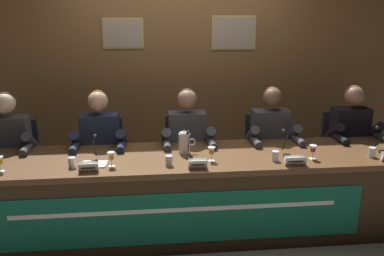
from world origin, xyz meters
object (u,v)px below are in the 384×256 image
Objects in this scene: juice_glass_left at (111,157)px; microphone_left at (95,153)px; conference_table at (193,183)px; panelist_center at (188,142)px; juice_glass_center at (211,151)px; water_cup_right at (275,156)px; panelist_right at (272,139)px; panelist_far_left at (8,148)px; juice_glass_far_left at (0,161)px; water_cup_left at (72,163)px; microphone_far_right at (380,143)px; chair_far_left at (18,168)px; chair_right at (265,159)px; chair_far_right at (342,156)px; nameplate_center at (198,164)px; microphone_center at (189,149)px; microphone_right at (286,147)px; water_cup_center at (169,161)px; juice_glass_right at (313,149)px; water_cup_far_right at (372,153)px; panelist_far_right at (353,137)px; document_stack_left at (94,164)px; nameplate_right at (295,161)px; water_pitcher_central at (184,143)px; nameplate_left at (88,167)px; chair_center at (186,162)px; chair_left at (103,165)px; panelist_left at (100,145)px.

juice_glass_left is 0.20m from microphone_left.
panelist_center reaches higher than conference_table.
juice_glass_center is (0.15, -0.04, 0.30)m from conference_table.
panelist_right is at bearing 75.89° from water_cup_right.
panelist_far_left is 0.65m from juice_glass_far_left.
microphone_far_right is at bearing 2.49° from water_cup_left.
chair_far_left is 7.33× the size of juice_glass_center.
chair_right is 0.84m from chair_far_right.
microphone_center is (-0.04, 0.28, 0.03)m from nameplate_center.
water_cup_center is at bearing -171.85° from microphone_right.
juice_glass_right is 1.46× the size of water_cup_right.
water_cup_far_right is 0.20m from microphone_far_right.
water_cup_left reaches higher than nameplate_center.
panelist_far_right is (0.00, -0.20, 0.28)m from chair_far_right.
panelist_far_right is at bearing 12.41° from water_cup_left.
microphone_right is 1.65m from document_stack_left.
microphone_right is (0.85, -0.04, 0.00)m from microphone_center.
panelist_far_right reaches higher than microphone_far_right.
chair_far_right is 10.69× the size of water_cup_far_right.
panelist_right is (1.67, 0.48, -0.08)m from microphone_left.
panelist_center reaches higher than water_cup_center.
juice_glass_right is (0.20, 0.13, 0.05)m from nameplate_right.
water_cup_far_right is (-0.13, -0.61, 0.04)m from panelist_far_right.
nameplate_right is 0.92m from microphone_far_right.
conference_table is 1.58m from juice_glass_far_left.
water_pitcher_central is at bearing -159.71° from panelist_right.
panelist_far_right is at bearing 12.49° from document_stack_left.
panelist_far_left is 5.72× the size of microphone_far_right.
nameplate_left is 2.72m from chair_far_right.
panelist_far_left reaches higher than chair_center.
juice_glass_far_left is 1.00× the size of juice_glass_right.
chair_far_left is 4.07× the size of document_stack_left.
chair_center is 0.92m from water_cup_center.
juice_glass_left is 0.57× the size of microphone_far_right.
juice_glass_far_left is 0.80× the size of nameplate_left.
chair_left is 0.91m from panelist_center.
microphone_left is 1.52m from water_cup_right.
microphone_right is (1.66, -0.49, 0.08)m from panelist_left.
microphone_far_right is at bearing 5.29° from nameplate_left.
water_pitcher_central is (-0.06, -0.53, 0.38)m from chair_center.
panelist_far_left is 1.00× the size of panelist_right.
panelist_center is at bearing 138.24° from water_cup_right.
panelist_right reaches higher than chair_far_left.
panelist_far_right is at bearing -90.00° from chair_far_right.
juice_glass_far_left is at bearing -173.27° from microphone_center.
chair_left is 0.81m from document_stack_left.
panelist_right is 6.95× the size of nameplate_right.
nameplate_center is at bearing -171.34° from microphone_far_right.
juice_glass_right is at bearing -8.39° from microphone_center.
panelist_far_left reaches higher than conference_table.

